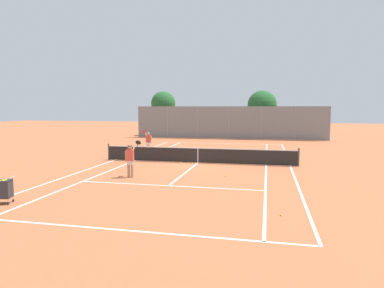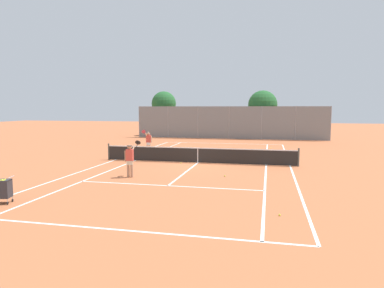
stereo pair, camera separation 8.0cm
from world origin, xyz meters
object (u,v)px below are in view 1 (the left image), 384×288
loose_tennis_ball_4 (158,149)px  loose_tennis_ball_0 (270,148)px  ball_cart (3,189)px  loose_tennis_ball_2 (281,215)px  tree_behind_left (163,104)px  player_near_side (130,158)px  loose_tennis_ball_1 (181,163)px  tennis_net (198,155)px  player_far_left (148,141)px  tree_behind_right (262,106)px  loose_tennis_ball_3 (225,176)px

loose_tennis_ball_4 → loose_tennis_ball_0: bearing=19.0°
ball_cart → loose_tennis_ball_0: size_ratio=14.58×
loose_tennis_ball_2 → tree_behind_left: tree_behind_left is taller
player_near_side → loose_tennis_ball_1: size_ratio=26.88×
ball_cart → tennis_net: bearing=64.4°
loose_tennis_ball_0 → loose_tennis_ball_4: bearing=-161.0°
ball_cart → player_far_left: bearing=88.2°
loose_tennis_ball_0 → tree_behind_left: (-12.99, 11.18, 3.77)m
loose_tennis_ball_0 → tree_behind_right: (-0.98, 10.21, 3.58)m
loose_tennis_ball_1 → tree_behind_left: (-7.60, 20.72, 3.77)m
player_near_side → loose_tennis_ball_4: player_near_side is taller
loose_tennis_ball_1 → loose_tennis_ball_2: bearing=-58.7°
player_near_side → tree_behind_right: size_ratio=0.33×
loose_tennis_ball_1 → loose_tennis_ball_3: size_ratio=1.00×
loose_tennis_ball_0 → loose_tennis_ball_2: (0.18, -18.73, 0.00)m
ball_cart → player_near_side: (2.60, 5.33, 0.39)m
player_far_left → loose_tennis_ball_0: size_ratio=26.88×
player_far_left → ball_cart: bearing=-91.8°
player_near_side → tree_behind_right: bearing=76.6°
loose_tennis_ball_1 → tree_behind_left: size_ratio=0.01×
player_near_side → loose_tennis_ball_4: 11.25m
tennis_net → ball_cart: size_ratio=12.47×
tennis_net → loose_tennis_ball_0: tennis_net is taller
loose_tennis_ball_2 → tree_behind_left: bearing=113.8°
player_near_side → loose_tennis_ball_0: bearing=64.3°
player_far_left → tree_behind_right: bearing=63.1°
loose_tennis_ball_3 → player_far_left: bearing=131.9°
tennis_net → tree_behind_right: 19.84m
tennis_net → loose_tennis_ball_4: (-4.57, 5.98, -0.48)m
tennis_net → loose_tennis_ball_0: 10.12m
loose_tennis_ball_2 → loose_tennis_ball_3: bearing=113.0°
loose_tennis_ball_2 → loose_tennis_ball_3: (-2.46, 5.80, 0.00)m
player_near_side → player_far_left: (-2.16, 8.59, 0.00)m
loose_tennis_ball_0 → tree_behind_left: tree_behind_left is taller
tennis_net → player_near_side: size_ratio=6.76×
player_near_side → loose_tennis_ball_4: bearing=101.4°
player_far_left → tree_behind_left: (-4.04, 16.67, 2.87)m
loose_tennis_ball_3 → loose_tennis_ball_2: bearing=-67.0°
loose_tennis_ball_2 → tree_behind_right: 29.19m
loose_tennis_ball_0 → tree_behind_left: size_ratio=0.01×
loose_tennis_ball_0 → loose_tennis_ball_2: 18.73m
tennis_net → loose_tennis_ball_2: size_ratio=181.82×
loose_tennis_ball_2 → loose_tennis_ball_4: (-9.19, 15.63, 0.00)m
ball_cart → tree_behind_left: (-3.61, 30.59, 3.27)m
loose_tennis_ball_1 → tree_behind_left: tree_behind_left is taller
ball_cart → loose_tennis_ball_1: bearing=68.0°
loose_tennis_ball_3 → tennis_net: bearing=119.3°
loose_tennis_ball_2 → loose_tennis_ball_4: bearing=120.5°
loose_tennis_ball_1 → loose_tennis_ball_3: (3.12, -3.39, 0.00)m
loose_tennis_ball_0 → player_far_left: bearing=-148.4°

